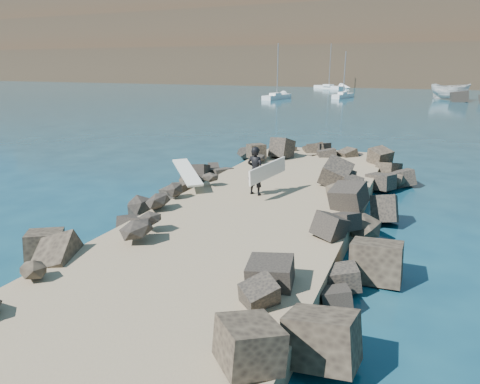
# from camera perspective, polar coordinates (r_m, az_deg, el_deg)

# --- Properties ---
(ground) EXTENTS (800.00, 800.00, 0.00)m
(ground) POSITION_cam_1_polar(r_m,az_deg,el_deg) (13.44, 1.68, -5.02)
(ground) COLOR #0F384C
(ground) RESTS_ON ground
(jetty) EXTENTS (6.00, 26.00, 0.60)m
(jetty) POSITION_cam_1_polar(r_m,az_deg,el_deg) (11.62, -1.95, -6.98)
(jetty) COLOR #8C7759
(jetty) RESTS_ON ground
(riprap_left) EXTENTS (2.60, 22.00, 1.00)m
(riprap_left) POSITION_cam_1_polar(r_m,az_deg,el_deg) (13.34, -12.42, -3.29)
(riprap_left) COLOR black
(riprap_left) RESTS_ON ground
(riprap_right) EXTENTS (2.60, 22.00, 1.00)m
(riprap_right) POSITION_cam_1_polar(r_m,az_deg,el_deg) (11.19, 12.86, -7.25)
(riprap_right) COLOR black
(riprap_right) RESTS_ON ground
(headland) EXTENTS (360.00, 140.00, 32.00)m
(headland) POSITION_cam_1_polar(r_m,az_deg,el_deg) (172.09, 26.32, 18.63)
(headland) COLOR #2D4919
(headland) RESTS_ON ground
(surfboard_resting) EXTENTS (2.01, 2.02, 0.08)m
(surfboard_resting) POSITION_cam_1_polar(r_m,az_deg,el_deg) (15.90, -7.03, 2.23)
(surfboard_resting) COLOR white
(surfboard_resting) RESTS_ON riprap_left
(boat_imported) EXTENTS (6.44, 5.62, 2.42)m
(boat_imported) POSITION_cam_1_polar(r_m,az_deg,el_deg) (72.26, 26.19, 11.95)
(boat_imported) COLOR silver
(boat_imported) RESTS_ON ground
(surfer_with_board) EXTENTS (1.09, 2.05, 1.70)m
(surfer_with_board) POSITION_cam_1_polar(r_m,az_deg,el_deg) (14.70, 2.30, 2.83)
(surfer_with_board) COLOR black
(surfer_with_board) RESTS_ON jetty
(sailboat_b) EXTENTS (2.55, 5.91, 7.10)m
(sailboat_b) POSITION_cam_1_polar(r_m,az_deg,el_deg) (70.22, 13.57, 12.36)
(sailboat_b) COLOR white
(sailboat_b) RESTS_ON ground
(sailboat_a) EXTENTS (2.63, 6.92, 8.19)m
(sailboat_a) POSITION_cam_1_polar(r_m,az_deg,el_deg) (66.40, 4.93, 12.53)
(sailboat_a) COLOR white
(sailboat_a) RESTS_ON ground
(sailboat_e) EXTENTS (7.48, 6.13, 9.53)m
(sailboat_e) POSITION_cam_1_polar(r_m,az_deg,el_deg) (97.79, 11.74, 13.53)
(sailboat_e) COLOR white
(sailboat_e) RESTS_ON ground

